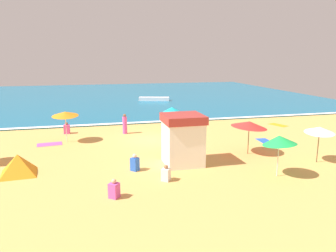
# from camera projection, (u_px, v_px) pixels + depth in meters

# --- Properties ---
(ground_plane) EXTENTS (60.00, 60.00, 0.00)m
(ground_plane) POSITION_uv_depth(u_px,v_px,m) (152.00, 140.00, 23.83)
(ground_plane) COLOR #E0A856
(ocean_water) EXTENTS (60.00, 44.00, 0.10)m
(ocean_water) POSITION_uv_depth(u_px,v_px,m) (118.00, 96.00, 50.37)
(ocean_water) COLOR #146B93
(ocean_water) RESTS_ON ground_plane
(wave_breaker_foam) EXTENTS (57.00, 0.70, 0.01)m
(wave_breaker_foam) POSITION_uv_depth(u_px,v_px,m) (139.00, 122.00, 29.79)
(wave_breaker_foam) COLOR white
(wave_breaker_foam) RESTS_ON ocean_water
(lifeguard_cabana) EXTENTS (2.24, 2.22, 2.90)m
(lifeguard_cabana) POSITION_uv_depth(u_px,v_px,m) (183.00, 139.00, 18.26)
(lifeguard_cabana) COLOR white
(lifeguard_cabana) RESTS_ON ground_plane
(beach_umbrella_0) EXTENTS (1.60, 1.59, 1.96)m
(beach_umbrella_0) POSITION_uv_depth(u_px,v_px,m) (172.00, 110.00, 26.79)
(beach_umbrella_0) COLOR #4C3823
(beach_umbrella_0) RESTS_ON ground_plane
(beach_umbrella_3) EXTENTS (2.23, 2.24, 2.21)m
(beach_umbrella_3) POSITION_uv_depth(u_px,v_px,m) (320.00, 130.00, 18.45)
(beach_umbrella_3) COLOR #4C3823
(beach_umbrella_3) RESTS_ON ground_plane
(beach_umbrella_4) EXTENTS (2.47, 2.47, 2.28)m
(beach_umbrella_4) POSITION_uv_depth(u_px,v_px,m) (279.00, 140.00, 16.23)
(beach_umbrella_4) COLOR silver
(beach_umbrella_4) RESTS_ON ground_plane
(beach_umbrella_5) EXTENTS (2.08, 2.10, 2.33)m
(beach_umbrella_5) POSITION_uv_depth(u_px,v_px,m) (65.00, 114.00, 22.90)
(beach_umbrella_5) COLOR silver
(beach_umbrella_5) RESTS_ON ground_plane
(beach_umbrella_7) EXTENTS (2.95, 2.93, 2.21)m
(beach_umbrella_7) POSITION_uv_depth(u_px,v_px,m) (249.00, 124.00, 20.09)
(beach_umbrella_7) COLOR #4C3823
(beach_umbrella_7) RESTS_ON ground_plane
(beach_tent) EXTENTS (2.53, 2.52, 1.09)m
(beach_tent) POSITION_uv_depth(u_px,v_px,m) (18.00, 164.00, 16.81)
(beach_tent) COLOR orange
(beach_tent) RESTS_ON ground_plane
(beachgoer_1) EXTENTS (0.49, 0.49, 1.61)m
(beachgoer_1) POSITION_uv_depth(u_px,v_px,m) (125.00, 124.00, 25.73)
(beachgoer_1) COLOR #D84CA5
(beachgoer_1) RESTS_ON ground_plane
(beachgoer_2) EXTENTS (0.54, 0.54, 0.84)m
(beachgoer_2) POSITION_uv_depth(u_px,v_px,m) (166.00, 174.00, 15.97)
(beachgoer_2) COLOR white
(beachgoer_2) RESTS_ON ground_plane
(beachgoer_3) EXTENTS (0.47, 0.47, 0.94)m
(beachgoer_3) POSITION_uv_depth(u_px,v_px,m) (67.00, 129.00, 25.82)
(beachgoer_3) COLOR #D84CA5
(beachgoer_3) RESTS_ON ground_plane
(beachgoer_4) EXTENTS (0.54, 0.54, 0.95)m
(beachgoer_4) POSITION_uv_depth(u_px,v_px,m) (135.00, 163.00, 17.39)
(beachgoer_4) COLOR blue
(beachgoer_4) RESTS_ON ground_plane
(beachgoer_5) EXTENTS (0.55, 0.55, 0.88)m
(beachgoer_5) POSITION_uv_depth(u_px,v_px,m) (114.00, 190.00, 14.02)
(beachgoer_5) COLOR #D84CA5
(beachgoer_5) RESTS_ON ground_plane
(beach_towel_0) EXTENTS (1.38, 1.89, 0.01)m
(beach_towel_0) POSITION_uv_depth(u_px,v_px,m) (278.00, 125.00, 29.10)
(beach_towel_0) COLOR orange
(beach_towel_0) RESTS_ON ground_plane
(beach_towel_1) EXTENTS (1.80, 1.19, 0.01)m
(beach_towel_1) POSITION_uv_depth(u_px,v_px,m) (50.00, 144.00, 22.70)
(beach_towel_1) COLOR #D84CA5
(beach_towel_1) RESTS_ON ground_plane
(beach_towel_2) EXTENTS (1.90, 1.35, 0.01)m
(beach_towel_2) POSITION_uv_depth(u_px,v_px,m) (186.00, 129.00, 27.57)
(beach_towel_2) COLOR orange
(beach_towel_2) RESTS_ON ground_plane
(beach_towel_3) EXTENTS (0.96, 1.61, 0.01)m
(beach_towel_3) POSITION_uv_depth(u_px,v_px,m) (265.00, 141.00, 23.59)
(beach_towel_3) COLOR blue
(beach_towel_3) RESTS_ON ground_plane
(small_boat_0) EXTENTS (4.29, 2.12, 0.50)m
(small_boat_0) POSITION_uv_depth(u_px,v_px,m) (154.00, 99.00, 44.53)
(small_boat_0) COLOR white
(small_boat_0) RESTS_ON ocean_water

